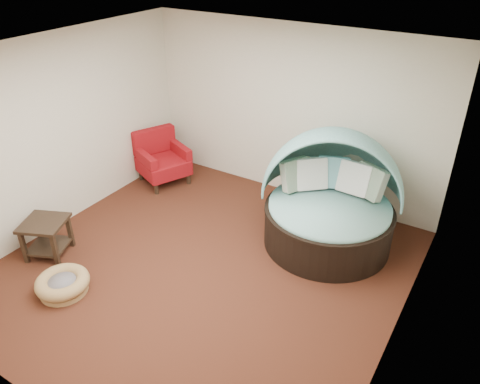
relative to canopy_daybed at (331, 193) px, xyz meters
The scene contains 10 objects.
floor 2.04m from the canopy_daybed, 127.43° to the right, with size 5.00×5.00×0.00m, color #4A2315.
wall_back 1.65m from the canopy_daybed, 139.14° to the left, with size 5.00×5.00×0.00m, color beige.
wall_front 4.21m from the canopy_daybed, 106.04° to the right, with size 5.00×5.00×0.00m, color beige.
wall_left 4.00m from the canopy_daybed, 157.61° to the right, with size 5.00×5.00×0.00m, color beige.
wall_right 2.12m from the canopy_daybed, 48.11° to the right, with size 5.00×5.00×0.00m, color beige.
ceiling 2.78m from the canopy_daybed, 127.43° to the right, with size 5.00×5.00×0.00m, color white.
canopy_daybed is the anchor object (origin of this frame).
pet_basket 3.72m from the canopy_daybed, 130.24° to the right, with size 0.82×0.82×0.23m.
red_armchair 3.23m from the canopy_daybed, behind, with size 1.03×1.03×0.92m.
side_table 3.96m from the canopy_daybed, 143.08° to the right, with size 0.73×0.73×0.53m.
Camera 1 is at (3.02, -3.95, 4.02)m, focal length 35.00 mm.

